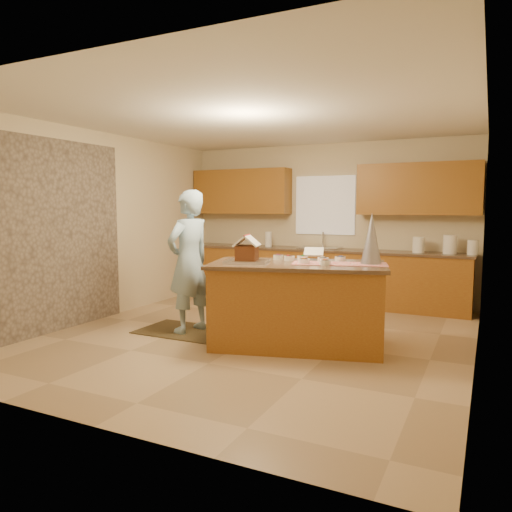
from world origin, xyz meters
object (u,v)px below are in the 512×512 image
at_px(island_base, 297,307).
at_px(tinsel_tree, 371,238).
at_px(boy, 189,261).
at_px(gingerbread_house, 247,251).

distance_m(island_base, tinsel_tree, 1.16).
bearing_deg(boy, island_base, 104.91).
distance_m(tinsel_tree, gingerbread_house, 1.43).
height_order(island_base, tinsel_tree, tinsel_tree).
bearing_deg(island_base, gingerbread_house, -174.81).
bearing_deg(boy, gingerbread_house, 93.01).
bearing_deg(boy, tinsel_tree, 111.31).
bearing_deg(island_base, boy, 165.85).
distance_m(island_base, boy, 1.55).
relative_size(island_base, gingerbread_house, 5.27).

